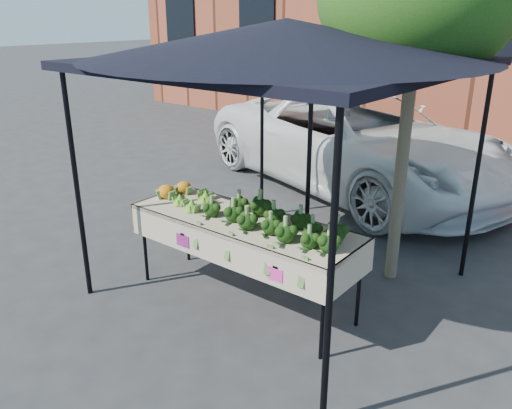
% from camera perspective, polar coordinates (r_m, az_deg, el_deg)
% --- Properties ---
extents(ground, '(90.00, 90.00, 0.00)m').
position_cam_1_polar(ground, '(5.23, -0.22, -11.72)').
color(ground, '#2B2B2D').
extents(table, '(2.41, 0.84, 0.90)m').
position_cam_1_polar(table, '(5.19, -1.41, -6.30)').
color(table, '#B8AB96').
rests_on(table, ground).
extents(canopy, '(3.16, 3.16, 2.74)m').
position_cam_1_polar(canopy, '(5.20, 3.12, 4.62)').
color(canopy, black).
rests_on(canopy, ground).
extents(broccoli_heap, '(1.51, 0.54, 0.23)m').
position_cam_1_polar(broccoli_heap, '(4.77, 2.01, -1.36)').
color(broccoli_heap, black).
rests_on(broccoli_heap, table).
extents(romanesco_cluster, '(0.41, 0.55, 0.18)m').
position_cam_1_polar(romanesco_cluster, '(5.43, -6.55, 0.97)').
color(romanesco_cluster, '#82B93A').
rests_on(romanesco_cluster, table).
extents(cauliflower_pair, '(0.21, 0.41, 0.16)m').
position_cam_1_polar(cauliflower_pair, '(5.71, -8.93, 1.74)').
color(cauliflower_pair, orange).
rests_on(cauliflower_pair, table).
extents(vehicle, '(2.28, 2.97, 5.68)m').
position_cam_1_polar(vehicle, '(8.55, 12.07, 20.38)').
color(vehicle, white).
rests_on(vehicle, ground).
extents(street_tree, '(1.90, 1.90, 3.75)m').
position_cam_1_polar(street_tree, '(5.47, 16.37, 10.03)').
color(street_tree, '#1E4C14').
rests_on(street_tree, ground).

